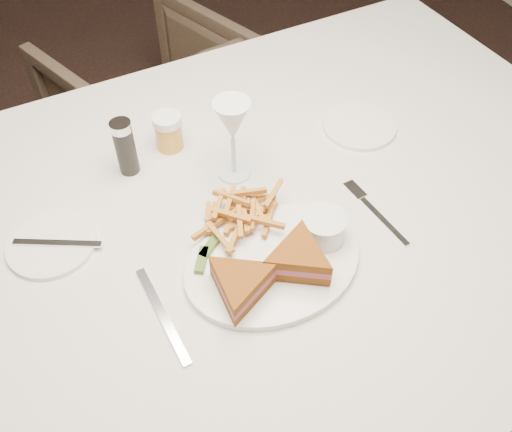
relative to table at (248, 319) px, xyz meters
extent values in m
plane|color=black|center=(-0.34, 0.12, -0.38)|extent=(5.00, 5.00, 0.00)
cube|color=silver|center=(0.00, 0.00, 0.00)|extent=(1.70, 1.20, 0.75)
imported|color=#4E3E30|center=(0.07, 1.00, -0.07)|extent=(0.77, 0.74, 0.61)
ellipsoid|color=white|center=(0.00, -0.13, 0.38)|extent=(0.34, 0.27, 0.01)
cube|color=silver|center=(-0.21, -0.15, 0.38)|extent=(0.03, 0.21, 0.00)
cylinder|color=white|center=(-0.35, 0.07, 0.38)|extent=(0.16, 0.16, 0.01)
cylinder|color=white|center=(0.33, 0.14, 0.38)|extent=(0.16, 0.16, 0.01)
cylinder|color=black|center=(-0.17, 0.21, 0.44)|extent=(0.04, 0.04, 0.12)
cylinder|color=gold|center=(-0.07, 0.24, 0.42)|extent=(0.06, 0.06, 0.08)
cube|color=#3D5D20|center=(-0.09, -0.06, 0.40)|extent=(0.05, 0.05, 0.01)
cube|color=#3D5D20|center=(-0.12, -0.08, 0.40)|extent=(0.04, 0.06, 0.01)
cylinder|color=white|center=(0.10, -0.11, 0.42)|extent=(0.08, 0.08, 0.05)
camera|label=1|loc=(-0.27, -0.66, 1.18)|focal=40.00mm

